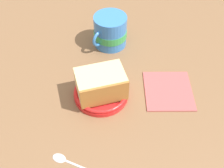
# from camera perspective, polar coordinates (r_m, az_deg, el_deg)

# --- Properties ---
(ground_plane) EXTENTS (1.47, 1.47, 0.03)m
(ground_plane) POSITION_cam_1_polar(r_m,az_deg,el_deg) (0.72, -2.76, -1.50)
(ground_plane) COLOR brown
(small_plate) EXTENTS (0.14, 0.14, 0.02)m
(small_plate) POSITION_cam_1_polar(r_m,az_deg,el_deg) (0.69, -2.27, -1.81)
(small_plate) COLOR red
(small_plate) RESTS_ON ground_plane
(cake_slice) EXTENTS (0.12, 0.14, 0.07)m
(cake_slice) POSITION_cam_1_polar(r_m,az_deg,el_deg) (0.66, -2.30, -0.07)
(cake_slice) COLOR #9E662D
(cake_slice) RESTS_ON small_plate
(tea_mug) EXTENTS (0.11, 0.10, 0.09)m
(tea_mug) POSITION_cam_1_polar(r_m,az_deg,el_deg) (0.81, -0.40, 10.84)
(tea_mug) COLOR #3372BF
(tea_mug) RESTS_ON ground_plane
(teaspoon) EXTENTS (0.05, 0.12, 0.01)m
(teaspoon) POSITION_cam_1_polar(r_m,az_deg,el_deg) (0.60, -9.12, -15.40)
(teaspoon) COLOR silver
(teaspoon) RESTS_ON ground_plane
(folded_napkin) EXTENTS (0.14, 0.14, 0.01)m
(folded_napkin) POSITION_cam_1_polar(r_m,az_deg,el_deg) (0.72, 11.55, -1.25)
(folded_napkin) COLOR #B24C4C
(folded_napkin) RESTS_ON ground_plane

